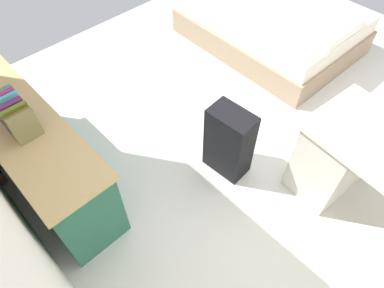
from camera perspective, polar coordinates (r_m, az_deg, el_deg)
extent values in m
plane|color=silver|center=(3.34, 13.67, 2.14)|extent=(5.39, 5.39, 0.00)
cube|color=beige|center=(2.85, 22.90, -1.72)|extent=(0.46, 0.63, 0.70)
cube|color=#28664C|center=(2.93, -24.97, -1.07)|extent=(1.76, 0.44, 0.69)
cube|color=tan|center=(2.68, -27.53, 3.71)|extent=(1.80, 0.48, 0.04)
cube|color=#225641|center=(2.82, -16.53, -5.15)|extent=(0.67, 0.01, 0.24)
cube|color=#225641|center=(3.34, -23.80, 3.29)|extent=(0.67, 0.01, 0.24)
cube|color=gray|center=(4.37, 12.76, 17.97)|extent=(1.94, 1.45, 0.28)
cube|color=silver|center=(4.24, 13.35, 20.66)|extent=(1.87, 1.39, 0.20)
cube|color=white|center=(3.89, 21.70, 18.06)|extent=(0.50, 0.69, 0.10)
cube|color=black|center=(2.76, 6.20, 0.30)|extent=(0.37, 0.24, 0.64)
cube|color=olive|center=(2.39, -26.07, 2.52)|extent=(0.03, 0.17, 0.22)
cube|color=brown|center=(2.43, -26.42, 2.92)|extent=(0.03, 0.17, 0.21)
cube|color=#5F6D20|center=(2.45, -26.88, 3.56)|extent=(0.03, 0.17, 0.23)
cube|color=navy|center=(2.49, -27.11, 3.75)|extent=(0.03, 0.17, 0.19)
cube|color=#67285A|center=(2.52, -27.55, 4.34)|extent=(0.04, 0.17, 0.21)
cube|color=#45A6BE|center=(2.54, -28.03, 5.02)|extent=(0.03, 0.17, 0.24)
cube|color=#9B2C65|center=(2.57, -28.39, 5.46)|extent=(0.04, 0.17, 0.24)
cube|color=#45756D|center=(2.60, -28.71, 5.85)|extent=(0.04, 0.17, 0.23)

